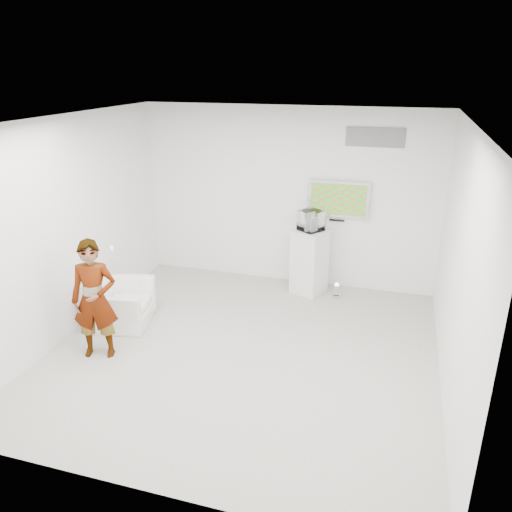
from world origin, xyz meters
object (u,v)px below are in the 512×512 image
Objects in this scene: pedestal at (309,261)px; floor_uplight at (336,290)px; person at (95,300)px; tv at (338,199)px; armchair at (122,304)px.

pedestal reaches higher than floor_uplight.
person is 3.85m from floor_uplight.
tv reaches higher than person.
tv reaches higher than floor_uplight.
tv is 1.13m from pedestal.
pedestal reaches higher than armchair.
person reaches higher than armchair.
person reaches higher than floor_uplight.
pedestal is (2.27, 2.71, -0.25)m from person.
armchair is 3.42m from floor_uplight.
floor_uplight is (0.49, -0.10, -0.42)m from pedestal.
pedestal is (2.44, 1.86, 0.25)m from armchair.
tv reaches higher than pedestal.
armchair is at bearing -149.06° from floor_uplight.
pedestal is (-0.37, -0.34, -1.01)m from tv.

